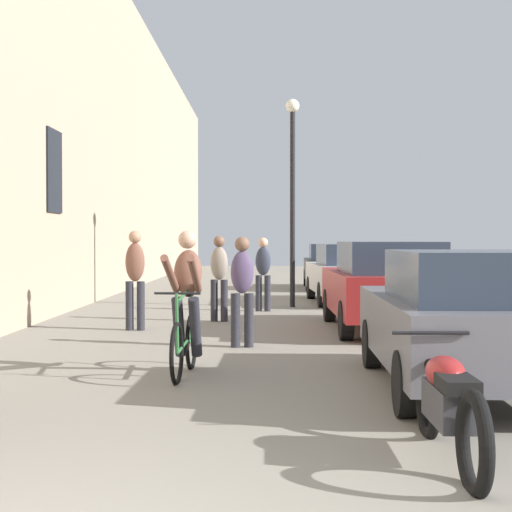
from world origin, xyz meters
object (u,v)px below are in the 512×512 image
parked_car_nearest (463,318)px  parked_car_second (385,285)px  parked_car_third (348,273)px  parked_car_fourth (332,266)px  pedestrian_furthest (263,270)px  cyclist_on_bicycle (186,306)px  parked_motorcycle (449,404)px  pedestrian_far (219,273)px  street_lamp (293,175)px  pedestrian_mid (135,274)px  pedestrian_near (242,285)px

parked_car_nearest → parked_car_second: bearing=89.9°
parked_car_third → parked_car_fourth: (0.07, 5.73, -0.02)m
parked_car_nearest → parked_car_third: bearing=90.1°
parked_car_second → parked_car_third: 5.98m
pedestrian_furthest → parked_car_fourth: 8.27m
parked_car_second → cyclist_on_bicycle: bearing=-124.2°
cyclist_on_bicycle → parked_car_third: bearing=73.9°
parked_car_fourth → parked_motorcycle: size_ratio=1.92×
cyclist_on_bicycle → parked_car_nearest: bearing=-19.2°
pedestrian_far → parked_car_nearest: 7.68m
parked_car_nearest → parked_car_fourth: parked_car_nearest is taller
pedestrian_far → street_lamp: street_lamp is taller
pedestrian_mid → parked_car_third: (4.36, 5.97, -0.22)m
street_lamp → parked_car_nearest: 10.75m
parked_car_second → parked_car_fourth: parked_car_second is taller
pedestrian_mid → parked_car_fourth: bearing=69.2°
parked_car_nearest → parked_motorcycle: 2.76m
cyclist_on_bicycle → pedestrian_furthest: (0.90, 8.22, 0.11)m
pedestrian_furthest → parked_car_fourth: pedestrian_furthest is taller
street_lamp → parked_car_nearest: street_lamp is taller
parked_car_second → parked_motorcycle: (-0.76, -8.17, -0.40)m
pedestrian_near → pedestrian_far: 3.74m
cyclist_on_bicycle → parked_car_second: (3.04, 4.48, -0.00)m
pedestrian_mid → parked_car_fourth: size_ratio=0.43×
pedestrian_near → parked_car_fourth: bearing=79.8°
street_lamp → parked_car_second: bearing=-73.3°
cyclist_on_bicycle → pedestrian_far: bearing=89.5°
pedestrian_far → cyclist_on_bicycle: bearing=-90.5°
pedestrian_near → parked_car_nearest: pedestrian_near is taller
pedestrian_near → parked_motorcycle: pedestrian_near is taller
cyclist_on_bicycle → parked_car_nearest: (3.03, -1.06, -0.04)m
parked_car_nearest → parked_car_third: 11.52m
parked_car_third → parked_car_fourth: 5.73m
parked_car_fourth → parked_car_third: bearing=-90.7°
street_lamp → parked_car_fourth: 7.41m
pedestrian_furthest → pedestrian_near: bearing=-92.9°
pedestrian_furthest → parked_car_third: (2.12, 2.24, -0.16)m
pedestrian_furthest → street_lamp: bearing=58.2°
pedestrian_near → pedestrian_furthest: 5.91m
pedestrian_far → street_lamp: size_ratio=0.34×
cyclist_on_bicycle → pedestrian_furthest: size_ratio=1.07×
pedestrian_near → parked_car_second: 3.26m
street_lamp → parked_motorcycle: (0.69, -13.02, -2.70)m
pedestrian_near → parked_motorcycle: size_ratio=0.77×
pedestrian_mid → parked_car_nearest: 7.07m
parked_car_second → parked_car_third: size_ratio=1.04×
parked_car_second → pedestrian_furthest: bearing=119.8°
pedestrian_furthest → street_lamp: 2.55m
cyclist_on_bicycle → pedestrian_far: 6.02m
pedestrian_far → parked_car_second: (2.99, -1.53, -0.13)m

